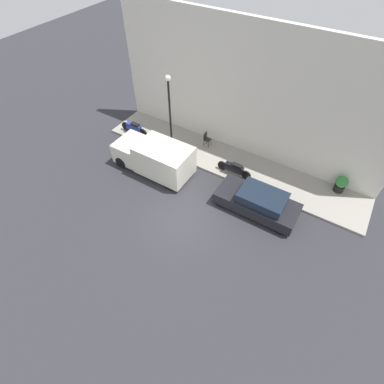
# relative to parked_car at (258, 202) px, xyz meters

# --- Properties ---
(ground_plane) EXTENTS (60.00, 60.00, 0.00)m
(ground_plane) POSITION_rel_parked_car_xyz_m (-2.47, 3.05, -0.66)
(ground_plane) COLOR #2D2D33
(sidewalk) EXTENTS (2.87, 16.77, 0.14)m
(sidewalk) POSITION_rel_parked_car_xyz_m (2.62, 3.05, -0.59)
(sidewalk) COLOR gray
(sidewalk) RESTS_ON ground_plane
(building_facade) EXTENTS (0.30, 16.77, 7.88)m
(building_facade) POSITION_rel_parked_car_xyz_m (4.20, 3.05, 3.29)
(building_facade) COLOR silver
(building_facade) RESTS_ON ground_plane
(parked_car) EXTENTS (1.83, 4.36, 1.35)m
(parked_car) POSITION_rel_parked_car_xyz_m (0.00, 0.00, 0.00)
(parked_car) COLOR black
(parked_car) RESTS_ON ground_plane
(delivery_van) EXTENTS (2.07, 4.82, 1.98)m
(delivery_van) POSITION_rel_parked_car_xyz_m (-0.29, 6.54, 0.35)
(delivery_van) COLOR silver
(delivery_van) RESTS_ON ground_plane
(motorcycle_blue) EXTENTS (0.30, 2.14, 0.86)m
(motorcycle_blue) POSITION_rel_parked_car_xyz_m (1.75, 9.79, -0.05)
(motorcycle_blue) COLOR navy
(motorcycle_blue) RESTS_ON sidewalk
(motorcycle_black) EXTENTS (0.30, 2.13, 0.81)m
(motorcycle_black) POSITION_rel_parked_car_xyz_m (1.74, 2.24, -0.08)
(motorcycle_black) COLOR black
(motorcycle_black) RESTS_ON sidewalk
(streetlamp) EXTENTS (0.32, 0.32, 5.09)m
(streetlamp) POSITION_rel_parked_car_xyz_m (1.58, 6.57, 2.72)
(streetlamp) COLOR black
(streetlamp) RESTS_ON sidewalk
(potted_plant) EXTENTS (0.66, 0.66, 1.01)m
(potted_plant) POSITION_rel_parked_car_xyz_m (3.64, -3.39, 0.02)
(potted_plant) COLOR black
(potted_plant) RESTS_ON sidewalk
(cafe_chair) EXTENTS (0.40, 0.40, 0.95)m
(cafe_chair) POSITION_rel_parked_car_xyz_m (3.23, 4.99, 0.03)
(cafe_chair) COLOR #262626
(cafe_chair) RESTS_ON sidewalk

